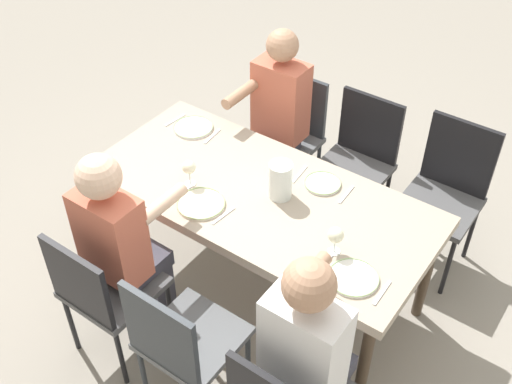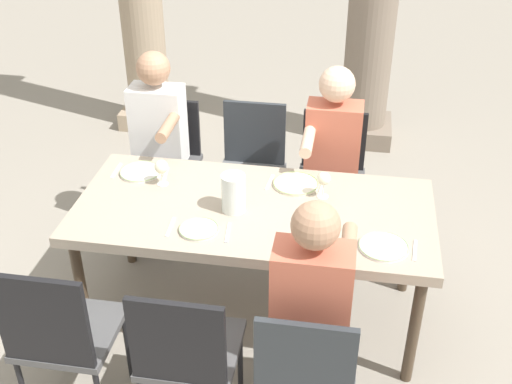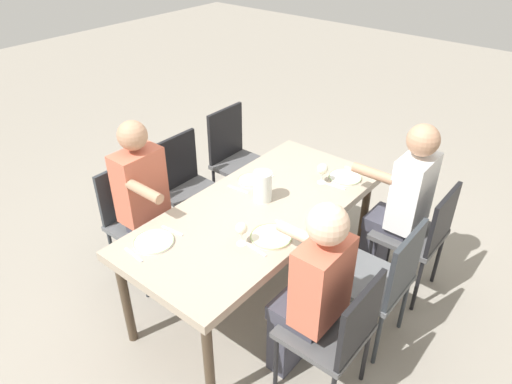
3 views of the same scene
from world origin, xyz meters
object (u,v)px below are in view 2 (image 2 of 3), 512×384
at_px(wine_glass_2, 324,179).
at_px(chair_mid_north, 252,163).
at_px(chair_east_north, 331,171).
at_px(plate_3, 384,246).
at_px(diner_man_white, 331,161).
at_px(chair_east_south, 306,369).
at_px(wine_glass_0, 161,167).
at_px(plate_2, 296,184).
at_px(chair_west_north, 167,156).
at_px(chair_west_south, 60,332).
at_px(water_pitcher, 234,195).
at_px(plate_1, 199,229).
at_px(diner_woman_green, 312,311).
at_px(dining_table, 253,217).
at_px(plate_0, 141,172).
at_px(diner_guest_third, 157,145).
at_px(chair_mid_south, 186,351).

bearing_deg(wine_glass_2, chair_mid_north, 126.29).
relative_size(chair_east_north, plate_3, 3.63).
relative_size(diner_man_white, plate_3, 5.25).
relative_size(chair_east_south, wine_glass_0, 5.78).
bearing_deg(plate_3, plate_2, 133.40).
relative_size(chair_east_south, plate_3, 3.62).
xyz_separation_m(chair_east_north, wine_glass_0, (-0.93, -0.72, 0.34)).
relative_size(chair_west_north, chair_west_south, 0.93).
relative_size(wine_glass_0, water_pitcher, 0.73).
distance_m(chair_mid_north, plate_1, 1.16).
bearing_deg(chair_mid_north, chair_east_north, -0.42).
height_order(diner_woman_green, wine_glass_2, diner_woman_green).
xyz_separation_m(dining_table, plate_3, (0.69, -0.25, 0.07)).
xyz_separation_m(chair_west_north, chair_mid_north, (0.59, 0.01, -0.00)).
xyz_separation_m(chair_east_south, plate_2, (-0.18, 1.13, 0.25)).
height_order(diner_man_white, wine_glass_0, diner_man_white).
bearing_deg(diner_woman_green, plate_2, 100.73).
relative_size(diner_woman_green, plate_3, 5.30).
relative_size(chair_west_north, plate_1, 4.37).
bearing_deg(plate_1, diner_man_white, 56.75).
height_order(wine_glass_0, plate_1, wine_glass_0).
bearing_deg(chair_mid_north, plate_0, -131.74).
bearing_deg(chair_east_north, diner_man_white, -90.89).
distance_m(diner_man_white, water_pitcher, 0.88).
relative_size(dining_table, wine_glass_2, 12.47).
xyz_separation_m(diner_guest_third, wine_glass_2, (1.11, -0.52, 0.16)).
height_order(chair_mid_north, plate_1, chair_mid_north).
height_order(chair_east_south, diner_man_white, diner_man_white).
bearing_deg(chair_mid_south, diner_guest_third, 110.73).
bearing_deg(chair_east_south, plate_0, 134.29).
bearing_deg(diner_man_white, diner_woman_green, -89.75).
xyz_separation_m(chair_mid_north, diner_guest_third, (-0.59, -0.18, 0.18)).
distance_m(chair_west_south, chair_east_north, 2.07).
distance_m(chair_mid_north, chair_mid_south, 1.74).
bearing_deg(plate_0, plate_1, -46.99).
relative_size(chair_east_north, wine_glass_0, 5.81).
bearing_deg(plate_2, wine_glass_2, -31.97).
bearing_deg(plate_0, plate_2, 0.92).
height_order(chair_west_north, chair_mid_south, chair_mid_south).
bearing_deg(wine_glass_0, plate_0, 148.44).
distance_m(diner_woman_green, diner_man_white, 1.37).
xyz_separation_m(chair_mid_south, chair_east_south, (0.54, 0.00, -0.02)).
relative_size(chair_west_north, chair_mid_south, 0.97).
bearing_deg(plate_3, diner_guest_third, 146.79).
bearing_deg(diner_guest_third, plate_2, -24.03).
relative_size(chair_west_north, plate_3, 3.64).
height_order(chair_west_south, diner_guest_third, diner_guest_third).
bearing_deg(wine_glass_2, diner_woman_green, -88.58).
xyz_separation_m(chair_mid_south, water_pitcher, (0.06, 0.83, 0.32)).
relative_size(chair_east_south, diner_woman_green, 0.68).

